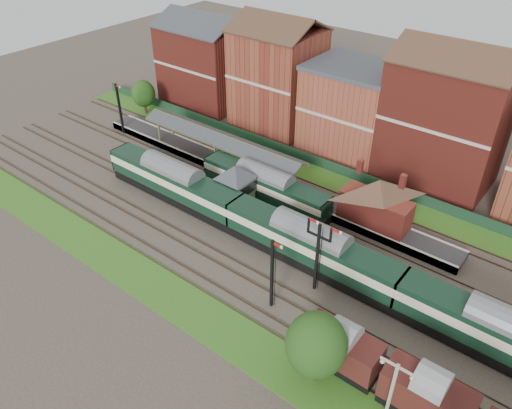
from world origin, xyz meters
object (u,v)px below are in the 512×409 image
Objects in this scene: semaphore_bracket at (318,253)px; goods_van_a at (342,348)px; dmu_train at (310,246)px; platform_railcar at (265,186)px; signal_box at (236,186)px.

goods_van_a is (6.65, -6.50, -2.41)m from semaphore_bracket.
dmu_train is (-2.38, 2.50, -1.97)m from semaphore_bracket.
semaphore_bracket is 0.46× the size of platform_railcar.
semaphore_bracket is 1.26× the size of goods_van_a.
dmu_train is 12.56m from platform_railcar.
goods_van_a is (19.78, -15.50, -0.17)m from platform_railcar.
platform_railcar is at bearing 148.83° from dmu_train.
platform_railcar reaches higher than goods_van_a.
dmu_train is at bearing -14.40° from signal_box.
signal_box is at bearing 150.55° from goods_van_a.
signal_box reaches higher than goods_van_a.
signal_box is 0.93× the size of goods_van_a.
semaphore_bracket reaches higher than platform_railcar.
semaphore_bracket is 9.61m from goods_van_a.
dmu_train is at bearing 133.62° from semaphore_bracket.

